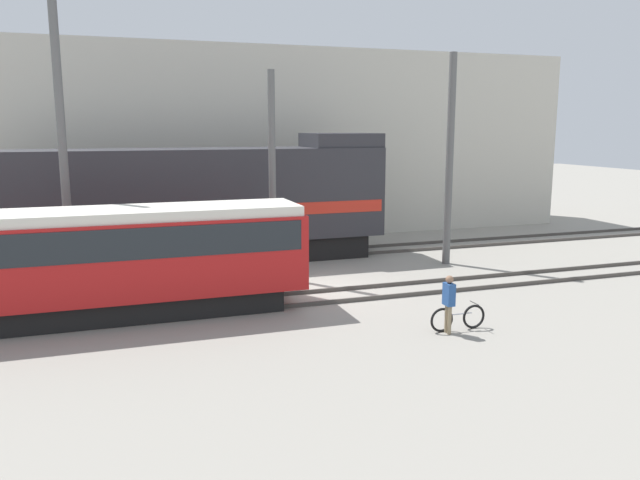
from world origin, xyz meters
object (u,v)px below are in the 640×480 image
freight_locomotive (196,204)px  utility_pole_center (272,176)px  bicycle (458,318)px  person (449,299)px  streetcar (96,257)px  utility_pole_right (450,161)px  utility_pole_left (63,149)px

freight_locomotive → utility_pole_center: (2.38, -3.44, 1.32)m
bicycle → person: (-0.40, -0.15, 0.64)m
freight_locomotive → bicycle: bearing=-63.1°
bicycle → person: person is taller
streetcar → bicycle: bearing=-24.5°
bicycle → utility_pole_right: 9.64m
utility_pole_left → freight_locomotive: bearing=35.9°
utility_pole_left → utility_pole_center: 7.21m
person → utility_pole_center: size_ratio=0.21×
utility_pole_center → utility_pole_right: utility_pole_right is taller
utility_pole_right → utility_pole_left: bearing=180.0°
freight_locomotive → utility_pole_left: size_ratio=1.63×
bicycle → utility_pole_left: size_ratio=0.17×
freight_locomotive → utility_pole_left: 6.34m
streetcar → person: (9.13, -4.48, -0.88)m
freight_locomotive → streetcar: freight_locomotive is taller
utility_pole_center → utility_pole_right: bearing=0.0°
freight_locomotive → bicycle: freight_locomotive is taller
streetcar → utility_pole_right: size_ratio=1.43×
utility_pole_right → utility_pole_center: bearing=180.0°
bicycle → utility_pole_center: (-3.31, 7.78, 3.49)m
streetcar → utility_pole_left: size_ratio=1.25×
freight_locomotive → utility_pole_left: utility_pole_left is taller
freight_locomotive → utility_pole_center: 4.39m
freight_locomotive → person: freight_locomotive is taller
streetcar → utility_pole_center: (6.23, 3.44, 1.96)m
freight_locomotive → utility_pole_center: bearing=-55.3°
bicycle → utility_pole_right: (4.14, 7.78, 3.93)m
person → utility_pole_right: (4.54, 7.92, 3.28)m
freight_locomotive → person: size_ratio=9.72×
streetcar → bicycle: (9.54, -4.34, -1.53)m
freight_locomotive → streetcar: size_ratio=1.31×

